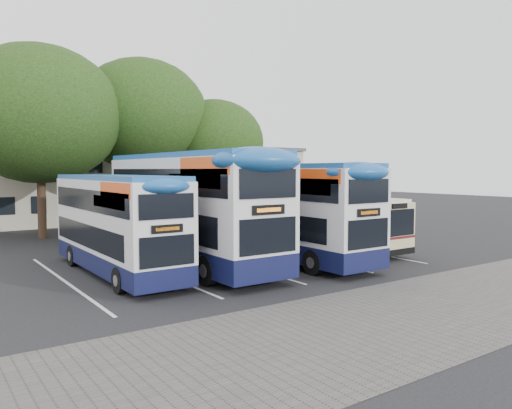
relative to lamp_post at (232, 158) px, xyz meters
The scene contains 12 objects.
ground 21.46m from the lamp_post, 106.72° to the right, with size 120.00×120.00×0.00m, color black.
paving_strip 26.71m from the lamp_post, 107.76° to the right, with size 40.00×6.00×0.01m, color #595654.
bay_lines 18.57m from the lamp_post, 123.08° to the right, with size 14.12×11.00×0.01m.
depot_building 9.43m from the lamp_post, 130.53° to the left, with size 32.40×8.40×6.20m.
lamp_post is the anchor object (origin of this frame).
tree_left 15.17m from the lamp_post, behind, with size 9.65×9.65×11.52m.
tree_mid 8.78m from the lamp_post, 169.64° to the right, with size 8.90×8.90×11.63m.
tree_right 4.29m from the lamp_post, 140.07° to the right, with size 7.09×7.09×9.16m.
bus_dd_left 21.04m from the lamp_post, 134.87° to the right, with size 2.28×9.42×3.92m.
bus_dd_mid 18.87m from the lamp_post, 127.98° to the right, with size 2.81×11.59×4.83m.
bus_dd_right 17.68m from the lamp_post, 114.73° to the right, with size 2.55×10.54×4.39m.
bus_single 15.41m from the lamp_post, 102.75° to the right, with size 2.36×9.29×2.77m.
Camera 1 is at (-15.35, -13.98, 4.14)m, focal length 35.00 mm.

